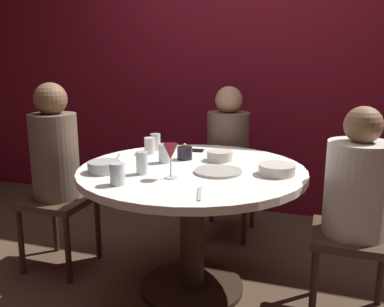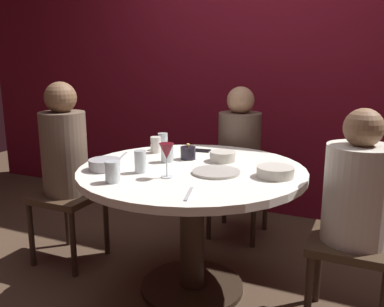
% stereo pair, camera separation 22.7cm
% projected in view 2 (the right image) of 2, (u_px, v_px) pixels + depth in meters
% --- Properties ---
extents(ground_plane, '(8.00, 8.00, 0.00)m').
position_uv_depth(ground_plane, '(192.00, 288.00, 2.46)').
color(ground_plane, '#4C3828').
extents(back_wall, '(6.00, 0.10, 2.60)m').
position_uv_depth(back_wall, '(264.00, 61.00, 3.46)').
color(back_wall, maroon).
rests_on(back_wall, ground).
extents(dining_table, '(1.25, 1.25, 0.74)m').
position_uv_depth(dining_table, '(192.00, 196.00, 2.33)').
color(dining_table, silver).
rests_on(dining_table, ground).
extents(seated_diner_left, '(0.40, 0.40, 1.19)m').
position_uv_depth(seated_diner_left, '(64.00, 154.00, 2.65)').
color(seated_diner_left, '#3F2D1E').
rests_on(seated_diner_left, ground).
extents(seated_diner_back, '(0.40, 0.40, 1.13)m').
position_uv_depth(seated_diner_back, '(239.00, 145.00, 3.05)').
color(seated_diner_back, '#3F2D1E').
rests_on(seated_diner_back, ground).
extents(seated_diner_right, '(0.40, 0.40, 1.11)m').
position_uv_depth(seated_diner_right, '(357.00, 197.00, 1.96)').
color(seated_diner_right, '#3F2D1E').
rests_on(seated_diner_right, ground).
extents(candle_holder, '(0.09, 0.09, 0.10)m').
position_uv_depth(candle_holder, '(188.00, 153.00, 2.47)').
color(candle_holder, black).
rests_on(candle_holder, dining_table).
extents(wine_glass, '(0.08, 0.08, 0.18)m').
position_uv_depth(wine_glass, '(167.00, 153.00, 2.07)').
color(wine_glass, silver).
rests_on(wine_glass, dining_table).
extents(dinner_plate, '(0.25, 0.25, 0.01)m').
position_uv_depth(dinner_plate, '(216.00, 172.00, 2.18)').
color(dinner_plate, '#B2ADA3').
rests_on(dinner_plate, dining_table).
extents(cell_phone, '(0.15, 0.08, 0.01)m').
position_uv_depth(cell_phone, '(199.00, 150.00, 2.70)').
color(cell_phone, black).
rests_on(cell_phone, dining_table).
extents(bowl_serving_large, '(0.17, 0.17, 0.06)m').
position_uv_depth(bowl_serving_large, '(105.00, 164.00, 2.24)').
color(bowl_serving_large, '#B7B7BC').
rests_on(bowl_serving_large, dining_table).
extents(bowl_salad_center, '(0.19, 0.19, 0.05)m').
position_uv_depth(bowl_salad_center, '(275.00, 172.00, 2.11)').
color(bowl_salad_center, beige).
rests_on(bowl_salad_center, dining_table).
extents(bowl_small_white, '(0.15, 0.15, 0.06)m').
position_uv_depth(bowl_small_white, '(223.00, 156.00, 2.43)').
color(bowl_small_white, beige).
rests_on(bowl_small_white, dining_table).
extents(cup_near_candle, '(0.07, 0.07, 0.10)m').
position_uv_depth(cup_near_candle, '(156.00, 145.00, 2.64)').
color(cup_near_candle, silver).
rests_on(cup_near_candle, dining_table).
extents(cup_by_left_diner, '(0.06, 0.06, 0.12)m').
position_uv_depth(cup_by_left_diner, '(140.00, 162.00, 2.18)').
color(cup_by_left_diner, silver).
rests_on(cup_by_left_diner, dining_table).
extents(cup_by_right_diner, '(0.06, 0.06, 0.11)m').
position_uv_depth(cup_by_right_diner, '(163.00, 141.00, 2.73)').
color(cup_by_right_diner, silver).
rests_on(cup_by_right_diner, dining_table).
extents(cup_center_front, '(0.07, 0.07, 0.11)m').
position_uv_depth(cup_center_front, '(113.00, 172.00, 2.01)').
color(cup_center_front, silver).
rests_on(cup_center_front, dining_table).
extents(cup_far_edge, '(0.07, 0.07, 0.11)m').
position_uv_depth(cup_far_edge, '(167.00, 153.00, 2.40)').
color(cup_far_edge, silver).
rests_on(cup_far_edge, dining_table).
extents(fork_near_plate, '(0.06, 0.18, 0.01)m').
position_uv_depth(fork_near_plate, '(189.00, 194.00, 1.84)').
color(fork_near_plate, '#B7B7BC').
rests_on(fork_near_plate, dining_table).
extents(knife_near_plate, '(0.07, 0.18, 0.01)m').
position_uv_depth(knife_near_plate, '(123.00, 156.00, 2.55)').
color(knife_near_plate, '#B7B7BC').
rests_on(knife_near_plate, dining_table).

